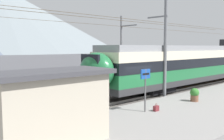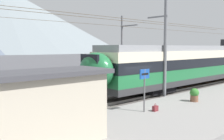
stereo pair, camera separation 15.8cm
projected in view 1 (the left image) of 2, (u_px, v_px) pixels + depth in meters
ground_plane at (130, 103)px, 16.71m from camera, size 400.00×400.00×0.00m
platform_slab at (186, 113)px, 13.57m from camera, size 120.00×6.12×0.30m
track_near at (123, 100)px, 17.19m from camera, size 120.00×3.00×0.28m
track_far at (79, 90)px, 21.10m from camera, size 120.00×3.00×0.28m
train_near_platform at (203, 62)px, 24.27m from camera, size 28.01×2.86×4.27m
train_far_track at (206, 58)px, 35.35m from camera, size 33.36×3.02×4.27m
catenary_mast_mid at (164, 42)px, 17.62m from camera, size 44.14×1.76×7.80m
catenary_mast_far_side at (123, 46)px, 26.88m from camera, size 44.14×2.42×7.06m
platform_sign at (145, 81)px, 13.07m from camera, size 0.70×0.08×2.27m
passenger_walking at (66, 108)px, 10.11m from camera, size 0.53×0.22×1.69m
handbag_beside_passenger at (82, 123)px, 10.84m from camera, size 0.32×0.18×0.40m
handbag_near_sign at (156, 108)px, 13.33m from camera, size 0.32×0.18×0.42m
potted_plant_platform_edge at (195, 94)px, 15.70m from camera, size 0.56×0.56×0.84m
platform_shelter at (52, 107)px, 8.59m from camera, size 4.23×2.06×2.63m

